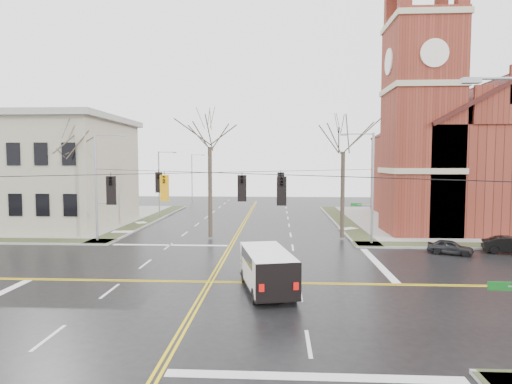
{
  "coord_description": "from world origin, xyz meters",
  "views": [
    {
      "loc": [
        3.86,
        -23.63,
        6.78
      ],
      "look_at": [
        2.29,
        6.0,
        4.7
      ],
      "focal_mm": 30.0,
      "sensor_mm": 36.0,
      "label": 1
    }
  ],
  "objects_px": {
    "tree_nw_far": "(68,152)",
    "parked_car_b": "(511,245)",
    "church": "(469,147)",
    "tree_ne": "(343,146)",
    "streetlight_north_b": "(193,176)",
    "streetlight_north_a": "(160,181)",
    "signal_pole_ne": "(370,185)",
    "tree_nw_near": "(210,141)",
    "parked_car_a": "(450,247)",
    "cargo_van": "(266,266)",
    "signal_pole_nw": "(98,184)"
  },
  "relations": [
    {
      "from": "tree_nw_far",
      "to": "parked_car_b",
      "type": "bearing_deg",
      "value": -7.64
    },
    {
      "from": "church",
      "to": "tree_ne",
      "type": "distance_m",
      "value": 18.71
    },
    {
      "from": "streetlight_north_b",
      "to": "tree_ne",
      "type": "bearing_deg",
      "value": -59.37
    },
    {
      "from": "streetlight_north_b",
      "to": "tree_nw_far",
      "type": "bearing_deg",
      "value": -96.67
    },
    {
      "from": "streetlight_north_a",
      "to": "streetlight_north_b",
      "type": "distance_m",
      "value": 20.0
    },
    {
      "from": "church",
      "to": "streetlight_north_a",
      "type": "xyz_separation_m",
      "value": [
        -35.42,
        3.22,
        -3.97
      ]
    },
    {
      "from": "church",
      "to": "parked_car_b",
      "type": "relative_size",
      "value": 7.12
    },
    {
      "from": "signal_pole_ne",
      "to": "tree_nw_near",
      "type": "bearing_deg",
      "value": 170.91
    },
    {
      "from": "signal_pole_ne",
      "to": "tree_nw_near",
      "type": "distance_m",
      "value": 14.15
    },
    {
      "from": "tree_nw_far",
      "to": "parked_car_a",
      "type": "bearing_deg",
      "value": -9.34
    },
    {
      "from": "signal_pole_ne",
      "to": "streetlight_north_b",
      "type": "xyz_separation_m",
      "value": [
        -21.97,
        36.5,
        -0.48
      ]
    },
    {
      "from": "church",
      "to": "cargo_van",
      "type": "relative_size",
      "value": 4.63
    },
    {
      "from": "tree_nw_far",
      "to": "tree_nw_near",
      "type": "height_order",
      "value": "tree_nw_near"
    },
    {
      "from": "signal_pole_ne",
      "to": "parked_car_a",
      "type": "height_order",
      "value": "signal_pole_ne"
    },
    {
      "from": "streetlight_north_b",
      "to": "tree_nw_near",
      "type": "bearing_deg",
      "value": -76.12
    },
    {
      "from": "tree_nw_near",
      "to": "tree_ne",
      "type": "bearing_deg",
      "value": 1.8
    },
    {
      "from": "signal_pole_ne",
      "to": "tree_ne",
      "type": "relative_size",
      "value": 0.8
    },
    {
      "from": "church",
      "to": "parked_car_b",
      "type": "bearing_deg",
      "value": -102.9
    },
    {
      "from": "signal_pole_ne",
      "to": "signal_pole_nw",
      "type": "height_order",
      "value": "same"
    },
    {
      "from": "streetlight_north_a",
      "to": "parked_car_b",
      "type": "xyz_separation_m",
      "value": [
        31.69,
        -19.48,
        -3.83
      ]
    },
    {
      "from": "signal_pole_nw",
      "to": "tree_ne",
      "type": "bearing_deg",
      "value": 6.92
    },
    {
      "from": "streetlight_north_a",
      "to": "cargo_van",
      "type": "relative_size",
      "value": 1.35
    },
    {
      "from": "streetlight_north_a",
      "to": "streetlight_north_b",
      "type": "bearing_deg",
      "value": 90.0
    },
    {
      "from": "cargo_van",
      "to": "tree_nw_near",
      "type": "bearing_deg",
      "value": 97.15
    },
    {
      "from": "tree_nw_near",
      "to": "tree_ne",
      "type": "relative_size",
      "value": 1.05
    },
    {
      "from": "tree_nw_far",
      "to": "cargo_van",
      "type": "bearing_deg",
      "value": -39.25
    },
    {
      "from": "streetlight_north_b",
      "to": "parked_car_a",
      "type": "relative_size",
      "value": 2.55
    },
    {
      "from": "cargo_van",
      "to": "streetlight_north_b",
      "type": "bearing_deg",
      "value": 93.09
    },
    {
      "from": "streetlight_north_a",
      "to": "parked_car_b",
      "type": "distance_m",
      "value": 37.4
    },
    {
      "from": "signal_pole_nw",
      "to": "cargo_van",
      "type": "relative_size",
      "value": 1.51
    },
    {
      "from": "signal_pole_ne",
      "to": "signal_pole_nw",
      "type": "relative_size",
      "value": 1.0
    },
    {
      "from": "signal_pole_ne",
      "to": "tree_nw_far",
      "type": "bearing_deg",
      "value": 176.02
    },
    {
      "from": "parked_car_a",
      "to": "tree_nw_far",
      "type": "bearing_deg",
      "value": 104.59
    },
    {
      "from": "tree_nw_near",
      "to": "tree_ne",
      "type": "height_order",
      "value": "tree_nw_near"
    },
    {
      "from": "parked_car_b",
      "to": "tree_ne",
      "type": "height_order",
      "value": "tree_ne"
    },
    {
      "from": "signal_pole_ne",
      "to": "tree_nw_far",
      "type": "height_order",
      "value": "tree_nw_far"
    },
    {
      "from": "parked_car_b",
      "to": "streetlight_north_b",
      "type": "bearing_deg",
      "value": 56.89
    },
    {
      "from": "signal_pole_ne",
      "to": "cargo_van",
      "type": "distance_m",
      "value": 15.62
    },
    {
      "from": "signal_pole_nw",
      "to": "tree_nw_near",
      "type": "xyz_separation_m",
      "value": [
        9.15,
        2.16,
        3.68
      ]
    },
    {
      "from": "cargo_van",
      "to": "tree_ne",
      "type": "xyz_separation_m",
      "value": [
        6.24,
        15.37,
        6.93
      ]
    },
    {
      "from": "streetlight_north_a",
      "to": "tree_nw_near",
      "type": "xyz_separation_m",
      "value": [
        8.49,
        -14.34,
        4.16
      ]
    },
    {
      "from": "tree_ne",
      "to": "streetlight_north_a",
      "type": "bearing_deg",
      "value": 145.21
    },
    {
      "from": "parked_car_b",
      "to": "tree_ne",
      "type": "xyz_separation_m",
      "value": [
        -11.58,
        5.51,
        7.55
      ]
    },
    {
      "from": "streetlight_north_a",
      "to": "tree_ne",
      "type": "height_order",
      "value": "tree_ne"
    },
    {
      "from": "signal_pole_nw",
      "to": "parked_car_b",
      "type": "distance_m",
      "value": 32.78
    },
    {
      "from": "tree_nw_near",
      "to": "signal_pole_ne",
      "type": "bearing_deg",
      "value": -9.09
    },
    {
      "from": "signal_pole_ne",
      "to": "tree_nw_near",
      "type": "xyz_separation_m",
      "value": [
        -13.49,
        2.16,
        3.68
      ]
    },
    {
      "from": "church",
      "to": "tree_nw_far",
      "type": "bearing_deg",
      "value": -163.8
    },
    {
      "from": "parked_car_b",
      "to": "tree_nw_near",
      "type": "distance_m",
      "value": 25.08
    },
    {
      "from": "streetlight_north_b",
      "to": "cargo_van",
      "type": "xyz_separation_m",
      "value": [
        13.88,
        -49.34,
        -3.21
      ]
    }
  ]
}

